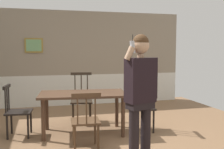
{
  "coord_description": "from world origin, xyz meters",
  "views": [
    {
      "loc": [
        -0.82,
        -4.19,
        1.55
      ],
      "look_at": [
        0.19,
        -0.4,
        1.18
      ],
      "focal_mm": 42.85,
      "sensor_mm": 36.0,
      "label": 1
    }
  ],
  "objects_px": {
    "dining_table": "(83,98)",
    "person_figure": "(141,89)",
    "chair_near_window": "(86,121)",
    "chair_opposite_corner": "(145,106)",
    "chair_at_table_head": "(81,99)",
    "chair_by_doorway": "(17,111)"
  },
  "relations": [
    {
      "from": "chair_opposite_corner",
      "to": "chair_near_window",
      "type": "bearing_deg",
      "value": 129.62
    },
    {
      "from": "chair_by_doorway",
      "to": "chair_opposite_corner",
      "type": "height_order",
      "value": "chair_opposite_corner"
    },
    {
      "from": "chair_near_window",
      "to": "chair_at_table_head",
      "type": "bearing_deg",
      "value": 87.78
    },
    {
      "from": "chair_opposite_corner",
      "to": "person_figure",
      "type": "bearing_deg",
      "value": 166.93
    },
    {
      "from": "chair_by_doorway",
      "to": "person_figure",
      "type": "relative_size",
      "value": 0.53
    },
    {
      "from": "chair_by_doorway",
      "to": "person_figure",
      "type": "height_order",
      "value": "person_figure"
    },
    {
      "from": "chair_by_doorway",
      "to": "chair_at_table_head",
      "type": "distance_m",
      "value": 1.44
    },
    {
      "from": "chair_at_table_head",
      "to": "person_figure",
      "type": "xyz_separation_m",
      "value": [
        0.47,
        -2.31,
        0.53
      ]
    },
    {
      "from": "chair_near_window",
      "to": "chair_opposite_corner",
      "type": "xyz_separation_m",
      "value": [
        1.26,
        0.68,
        0.03
      ]
    },
    {
      "from": "chair_near_window",
      "to": "chair_opposite_corner",
      "type": "height_order",
      "value": "chair_opposite_corner"
    },
    {
      "from": "chair_at_table_head",
      "to": "chair_near_window",
      "type": "bearing_deg",
      "value": 91.52
    },
    {
      "from": "chair_by_doorway",
      "to": "chair_opposite_corner",
      "type": "xyz_separation_m",
      "value": [
        2.34,
        -0.26,
        0.02
      ]
    },
    {
      "from": "chair_near_window",
      "to": "chair_by_doorway",
      "type": "xyz_separation_m",
      "value": [
        -1.08,
        0.94,
        0.01
      ]
    },
    {
      "from": "chair_at_table_head",
      "to": "person_figure",
      "type": "relative_size",
      "value": 0.6
    },
    {
      "from": "chair_opposite_corner",
      "to": "person_figure",
      "type": "xyz_separation_m",
      "value": [
        -0.62,
        -1.36,
        0.54
      ]
    },
    {
      "from": "person_figure",
      "to": "chair_near_window",
      "type": "bearing_deg",
      "value": -62.66
    },
    {
      "from": "dining_table",
      "to": "person_figure",
      "type": "distance_m",
      "value": 1.63
    },
    {
      "from": "dining_table",
      "to": "person_figure",
      "type": "height_order",
      "value": "person_figure"
    },
    {
      "from": "chair_at_table_head",
      "to": "chair_opposite_corner",
      "type": "height_order",
      "value": "chair_at_table_head"
    },
    {
      "from": "dining_table",
      "to": "chair_near_window",
      "type": "relative_size",
      "value": 1.82
    },
    {
      "from": "chair_near_window",
      "to": "person_figure",
      "type": "height_order",
      "value": "person_figure"
    },
    {
      "from": "dining_table",
      "to": "chair_near_window",
      "type": "bearing_deg",
      "value": -96.16
    }
  ]
}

